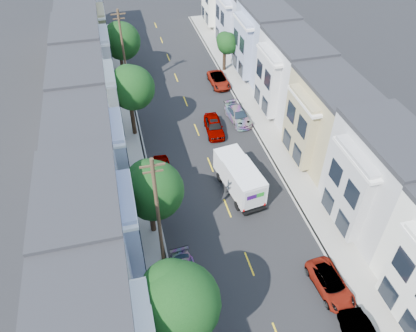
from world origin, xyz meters
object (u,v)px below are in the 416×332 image
lead_sedan (214,126)px  parked_left_c (187,275)px  parked_right_c (238,115)px  parked_right_d (219,80)px  tree_b (178,304)px  fedex_truck (239,177)px  tree_e (121,41)px  tree_d (131,88)px  tree_far_r (227,44)px  utility_pole_far (124,52)px  parked_right_b (330,284)px  utility_pole_near (158,214)px  tree_c (153,191)px  parked_left_d (162,172)px

lead_sedan → parked_left_c: size_ratio=1.14×
parked_right_c → parked_right_d: (0.00, 8.21, -0.04)m
tree_b → lead_sedan: 24.27m
fedex_truck → lead_sedan: size_ratio=1.34×
parked_left_c → parked_right_c: parked_right_c is taller
tree_e → lead_sedan: (8.03, -15.35, -3.81)m
tree_d → parked_right_d: bearing=35.5°
tree_far_r → utility_pole_far: 13.48m
tree_e → parked_right_b: bearing=-72.7°
lead_sedan → parked_right_b: 20.87m
utility_pole_near → parked_right_d: 27.64m
tree_c → parked_right_b: 14.60m
tree_c → lead_sedan: 15.02m
utility_pole_far → parked_right_c: 15.25m
tree_b → fedex_truck: (7.91, 13.09, -3.90)m
parked_right_b → tree_far_r: bearing=82.9°
lead_sedan → parked_right_c: bearing=29.2°
tree_d → parked_left_c: tree_d is taller
utility_pole_near → parked_right_c: bearing=56.1°
parked_right_d → tree_d: bearing=-145.0°
utility_pole_far → parked_left_c: (1.40, -28.19, -4.53)m
parked_left_c → parked_right_b: (9.80, -3.25, -0.00)m
tree_d → parked_right_b: tree_d is taller
utility_pole_far → parked_right_b: size_ratio=2.26×
utility_pole_near → parked_right_b: bearing=-25.9°
utility_pole_near → lead_sedan: utility_pole_near is taller
lead_sedan → tree_e: bearing=121.9°
fedex_truck → parked_left_d: bearing=144.6°
tree_far_r → tree_b: bearing=-110.3°
tree_c → parked_right_c: size_ratio=1.50×
utility_pole_far → lead_sedan: bearing=-53.4°
lead_sedan → parked_right_c: (3.18, 1.48, -0.07)m
fedex_truck → lead_sedan: fedex_truck is taller
tree_far_r → utility_pole_near: 31.33m
parked_right_d → parked_left_c: bearing=-110.4°
utility_pole_far → tree_e: bearing=90.0°
tree_c → parked_right_b: size_ratio=1.55×
parked_right_c → parked_left_c: bearing=-123.1°
parked_left_c → tree_d: bearing=89.8°
lead_sedan → parked_right_d: lead_sedan is taller
tree_far_r → lead_sedan: 14.47m
fedex_truck → parked_right_d: size_ratio=1.34×
utility_pole_far → parked_left_d: size_ratio=2.21×
parked_left_c → parked_left_d: bearing=85.6°
tree_b → tree_e: size_ratio=1.15×
tree_d → utility_pole_far: size_ratio=0.78×
tree_d → utility_pole_near: 16.90m
tree_c → utility_pole_far: utility_pole_far is taller
tree_e → tree_far_r: size_ratio=1.34×
fedex_truck → parked_left_c: bearing=-136.6°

